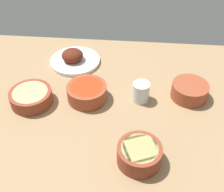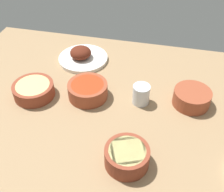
% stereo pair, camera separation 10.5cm
% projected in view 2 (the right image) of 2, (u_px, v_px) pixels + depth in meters
% --- Properties ---
extents(dining_table, '(1.40, 0.90, 0.04)m').
position_uv_depth(dining_table, '(112.00, 104.00, 1.08)').
color(dining_table, '#937551').
rests_on(dining_table, ground).
extents(plate_near_viewer, '(0.22, 0.22, 0.07)m').
position_uv_depth(plate_near_viewer, '(82.00, 56.00, 1.26)').
color(plate_near_viewer, silver).
rests_on(plate_near_viewer, dining_table).
extents(bowl_pasta, '(0.16, 0.16, 0.05)m').
position_uv_depth(bowl_pasta, '(34.00, 90.00, 1.07)').
color(bowl_pasta, brown).
rests_on(bowl_pasta, dining_table).
extents(bowl_onions, '(0.14, 0.14, 0.06)m').
position_uv_depth(bowl_onions, '(192.00, 97.00, 1.03)').
color(bowl_onions, brown).
rests_on(bowl_onions, dining_table).
extents(bowl_potatoes, '(0.14, 0.14, 0.06)m').
position_uv_depth(bowl_potatoes, '(127.00, 156.00, 0.83)').
color(bowl_potatoes, brown).
rests_on(bowl_potatoes, dining_table).
extents(bowl_sauce, '(0.15, 0.15, 0.06)m').
position_uv_depth(bowl_sauce, '(88.00, 89.00, 1.06)').
color(bowl_sauce, brown).
rests_on(bowl_sauce, dining_table).
extents(water_tumbler, '(0.07, 0.07, 0.08)m').
position_uv_depth(water_tumbler, '(141.00, 94.00, 1.03)').
color(water_tumbler, silver).
rests_on(water_tumbler, dining_table).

